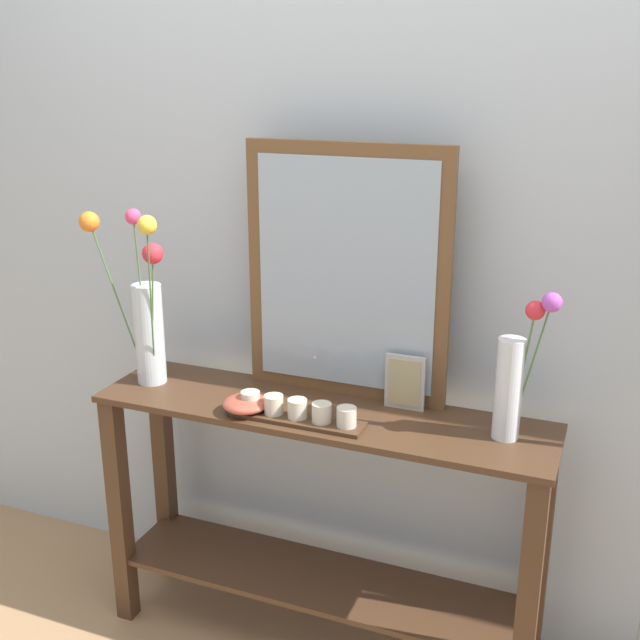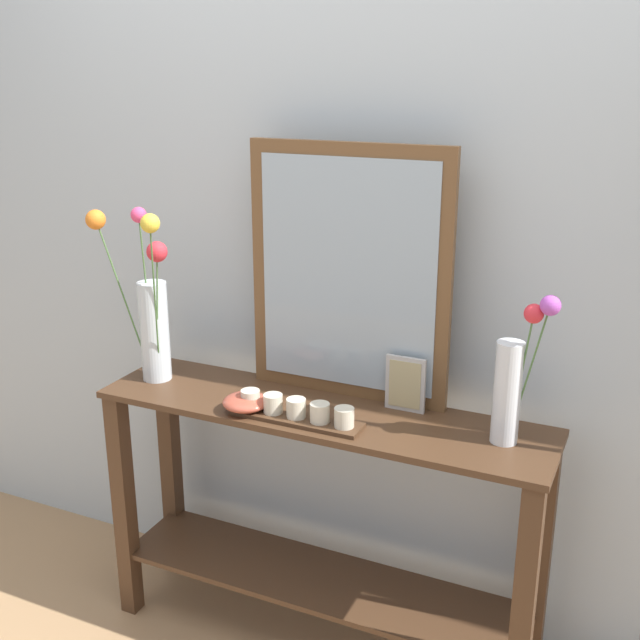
{
  "view_description": "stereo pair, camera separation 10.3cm",
  "coord_description": "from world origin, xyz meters",
  "px_view_note": "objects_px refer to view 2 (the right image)",
  "views": [
    {
      "loc": [
        0.78,
        -1.95,
        1.78
      ],
      "look_at": [
        0.0,
        0.0,
        1.09
      ],
      "focal_mm": 43.87,
      "sensor_mm": 36.0,
      "label": 1
    },
    {
      "loc": [
        0.88,
        -1.91,
        1.78
      ],
      "look_at": [
        0.0,
        0.0,
        1.09
      ],
      "focal_mm": 43.87,
      "sensor_mm": 36.0,
      "label": 2
    }
  ],
  "objects_px": {
    "tall_vase_left": "(151,310)",
    "decorative_bowl": "(246,402)",
    "console_table": "(320,505)",
    "candle_tray": "(296,412)",
    "mirror_leaning": "(348,274)",
    "vase_right": "(512,381)",
    "picture_frame_small": "(405,384)"
  },
  "relations": [
    {
      "from": "console_table",
      "to": "picture_frame_small",
      "type": "distance_m",
      "value": 0.47
    },
    {
      "from": "console_table",
      "to": "candle_tray",
      "type": "relative_size",
      "value": 3.5
    },
    {
      "from": "candle_tray",
      "to": "decorative_bowl",
      "type": "relative_size",
      "value": 2.89
    },
    {
      "from": "candle_tray",
      "to": "picture_frame_small",
      "type": "bearing_deg",
      "value": 37.42
    },
    {
      "from": "picture_frame_small",
      "to": "decorative_bowl",
      "type": "height_order",
      "value": "picture_frame_small"
    },
    {
      "from": "vase_right",
      "to": "decorative_bowl",
      "type": "distance_m",
      "value": 0.76
    },
    {
      "from": "console_table",
      "to": "vase_right",
      "type": "height_order",
      "value": "vase_right"
    },
    {
      "from": "picture_frame_small",
      "to": "tall_vase_left",
      "type": "bearing_deg",
      "value": -171.95
    },
    {
      "from": "candle_tray",
      "to": "picture_frame_small",
      "type": "height_order",
      "value": "picture_frame_small"
    },
    {
      "from": "console_table",
      "to": "decorative_bowl",
      "type": "height_order",
      "value": "decorative_bowl"
    },
    {
      "from": "console_table",
      "to": "candle_tray",
      "type": "distance_m",
      "value": 0.36
    },
    {
      "from": "mirror_leaning",
      "to": "tall_vase_left",
      "type": "height_order",
      "value": "mirror_leaning"
    },
    {
      "from": "mirror_leaning",
      "to": "candle_tray",
      "type": "distance_m",
      "value": 0.43
    },
    {
      "from": "console_table",
      "to": "mirror_leaning",
      "type": "distance_m",
      "value": 0.72
    },
    {
      "from": "mirror_leaning",
      "to": "decorative_bowl",
      "type": "bearing_deg",
      "value": -132.41
    },
    {
      "from": "vase_right",
      "to": "candle_tray",
      "type": "distance_m",
      "value": 0.61
    },
    {
      "from": "console_table",
      "to": "picture_frame_small",
      "type": "xyz_separation_m",
      "value": [
        0.23,
        0.1,
        0.4
      ]
    },
    {
      "from": "vase_right",
      "to": "decorative_bowl",
      "type": "bearing_deg",
      "value": -170.67
    },
    {
      "from": "mirror_leaning",
      "to": "tall_vase_left",
      "type": "distance_m",
      "value": 0.64
    },
    {
      "from": "tall_vase_left",
      "to": "picture_frame_small",
      "type": "bearing_deg",
      "value": 8.05
    },
    {
      "from": "mirror_leaning",
      "to": "vase_right",
      "type": "relative_size",
      "value": 1.8
    },
    {
      "from": "candle_tray",
      "to": "console_table",
      "type": "bearing_deg",
      "value": 72.82
    },
    {
      "from": "console_table",
      "to": "candle_tray",
      "type": "bearing_deg",
      "value": -107.18
    },
    {
      "from": "console_table",
      "to": "tall_vase_left",
      "type": "height_order",
      "value": "tall_vase_left"
    },
    {
      "from": "tall_vase_left",
      "to": "decorative_bowl",
      "type": "relative_size",
      "value": 4.17
    },
    {
      "from": "console_table",
      "to": "tall_vase_left",
      "type": "relative_size",
      "value": 2.43
    },
    {
      "from": "candle_tray",
      "to": "vase_right",
      "type": "bearing_deg",
      "value": 11.55
    },
    {
      "from": "console_table",
      "to": "picture_frame_small",
      "type": "relative_size",
      "value": 8.26
    },
    {
      "from": "console_table",
      "to": "mirror_leaning",
      "type": "bearing_deg",
      "value": 78.99
    },
    {
      "from": "console_table",
      "to": "vase_right",
      "type": "xyz_separation_m",
      "value": [
        0.54,
        0.02,
        0.5
      ]
    },
    {
      "from": "vase_right",
      "to": "picture_frame_small",
      "type": "distance_m",
      "value": 0.34
    },
    {
      "from": "candle_tray",
      "to": "picture_frame_small",
      "type": "distance_m",
      "value": 0.33
    }
  ]
}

